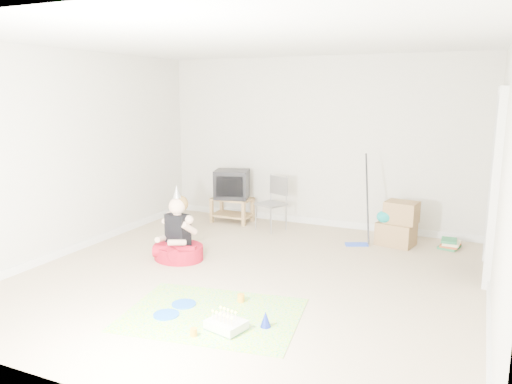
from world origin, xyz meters
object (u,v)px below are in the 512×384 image
at_px(crt_tv, 232,184).
at_px(cardboard_boxes, 398,224).
at_px(folding_chair, 271,204).
at_px(seated_woman, 178,243).
at_px(birthday_cake, 226,325).
at_px(tv_stand, 232,207).

height_order(crt_tv, cardboard_boxes, crt_tv).
distance_m(crt_tv, folding_chair, 0.81).
xyz_separation_m(crt_tv, cardboard_boxes, (2.63, -0.17, -0.33)).
bearing_deg(seated_woman, birthday_cake, -45.19).
bearing_deg(folding_chair, cardboard_boxes, 0.51).
distance_m(cardboard_boxes, seated_woman, 2.97).
xyz_separation_m(crt_tv, seated_woman, (0.22, -1.91, -0.41)).
distance_m(tv_stand, birthday_cake, 3.75).
bearing_deg(cardboard_boxes, folding_chair, -179.49).
relative_size(crt_tv, folding_chair, 0.63).
height_order(crt_tv, seated_woman, seated_woman).
relative_size(folding_chair, seated_woman, 0.88).
relative_size(crt_tv, birthday_cake, 1.41).
relative_size(tv_stand, birthday_cake, 1.70).
distance_m(tv_stand, seated_woman, 1.92).
height_order(tv_stand, birthday_cake, tv_stand).
bearing_deg(cardboard_boxes, seated_woman, -144.18).
bearing_deg(cardboard_boxes, tv_stand, 176.34).
distance_m(crt_tv, seated_woman, 1.96).
distance_m(seated_woman, birthday_cake, 2.05).
bearing_deg(tv_stand, crt_tv, 104.04).
xyz_separation_m(tv_stand, folding_chair, (0.76, -0.18, 0.17)).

